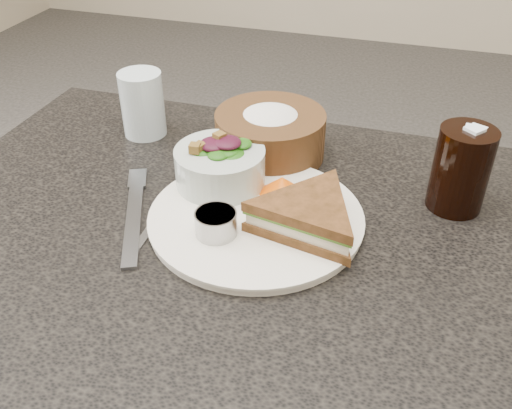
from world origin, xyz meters
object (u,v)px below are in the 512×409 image
object	(u,v)px
salad_bowl	(220,160)
bread_basket	(270,127)
water_glass	(143,104)
dining_table	(253,402)
sandwich	(309,216)
dressing_ramekin	(216,224)
cola_glass	(462,166)
dinner_plate	(256,218)

from	to	relation	value
salad_bowl	bread_basket	distance (m)	0.13
bread_basket	water_glass	distance (m)	0.23
dining_table	salad_bowl	size ratio (longest dim) A/B	7.53
water_glass	dining_table	bearing A→B (deg)	-39.21
sandwich	salad_bowl	bearing A→B (deg)	164.79
bread_basket	water_glass	world-z (taller)	water_glass
dressing_ramekin	bread_basket	world-z (taller)	bread_basket
bread_basket	water_glass	size ratio (longest dim) A/B	1.60
water_glass	dressing_ramekin	bearing A→B (deg)	-47.66
dining_table	cola_glass	size ratio (longest dim) A/B	7.45
dressing_ramekin	water_glass	distance (m)	0.34
sandwich	bread_basket	world-z (taller)	bread_basket
water_glass	dinner_plate	bearing A→B (deg)	-36.15
dressing_ramekin	water_glass	bearing A→B (deg)	132.34
dinner_plate	salad_bowl	xyz separation A→B (m)	(-0.07, 0.06, 0.04)
sandwich	dressing_ramekin	xyz separation A→B (m)	(-0.11, -0.04, -0.01)
dinner_plate	bread_basket	xyz separation A→B (m)	(-0.03, 0.18, 0.04)
dressing_ramekin	bread_basket	xyz separation A→B (m)	(0.00, 0.24, 0.02)
dressing_ramekin	bread_basket	distance (m)	0.24
dining_table	dressing_ramekin	xyz separation A→B (m)	(-0.04, -0.03, 0.40)
dining_table	sandwich	world-z (taller)	sandwich
dining_table	cola_glass	bearing A→B (deg)	29.65
dinner_plate	water_glass	size ratio (longest dim) A/B	2.64
bread_basket	water_glass	bearing A→B (deg)	178.02
dinner_plate	dining_table	bearing A→B (deg)	-85.56
dressing_ramekin	water_glass	size ratio (longest dim) A/B	0.50
salad_bowl	cola_glass	size ratio (longest dim) A/B	0.99
dinner_plate	salad_bowl	size ratio (longest dim) A/B	2.21
dinner_plate	bread_basket	bearing A→B (deg)	100.25
cola_glass	water_glass	world-z (taller)	cola_glass
dinner_plate	sandwich	distance (m)	0.08
dining_table	water_glass	world-z (taller)	water_glass
dining_table	sandwich	size ratio (longest dim) A/B	5.65
bread_basket	dressing_ramekin	bearing A→B (deg)	-90.99
salad_bowl	bread_basket	bearing A→B (deg)	71.38
bread_basket	sandwich	bearing A→B (deg)	-60.92
sandwich	water_glass	xyz separation A→B (m)	(-0.34, 0.20, 0.02)
dinner_plate	bread_basket	distance (m)	0.19
dining_table	dinner_plate	xyz separation A→B (m)	(-0.00, 0.02, 0.38)
dining_table	cola_glass	world-z (taller)	cola_glass
dining_table	dressing_ramekin	distance (m)	0.41
dining_table	cola_glass	distance (m)	0.53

